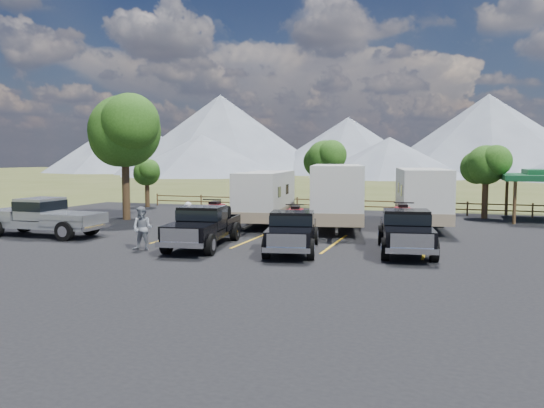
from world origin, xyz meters
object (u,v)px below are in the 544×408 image
(trailer_right, at_px, (422,197))
(trailer_left, at_px, (266,197))
(rig_right, at_px, (406,229))
(trailer_center, at_px, (337,195))
(tree_big_nw, at_px, (124,131))
(rig_left, at_px, (204,225))
(rig_center, at_px, (293,229))
(person_a, at_px, (188,222))
(person_b, at_px, (142,228))
(pickup_silver, at_px, (43,216))

(trailer_right, bearing_deg, trailer_left, -177.38)
(rig_right, bearing_deg, trailer_center, 114.62)
(trailer_right, bearing_deg, trailer_center, -166.90)
(tree_big_nw, relative_size, rig_left, 1.26)
(rig_center, distance_m, person_a, 5.16)
(tree_big_nw, xyz_separation_m, rig_left, (9.24, -7.67, -4.59))
(trailer_right, bearing_deg, rig_left, -140.86)
(trailer_left, height_order, person_b, trailer_left)
(trailer_left, bearing_deg, rig_right, -44.70)
(pickup_silver, bearing_deg, rig_center, 88.65)
(tree_big_nw, bearing_deg, rig_center, -29.37)
(pickup_silver, bearing_deg, person_a, 91.76)
(trailer_center, bearing_deg, tree_big_nw, 168.79)
(pickup_silver, height_order, person_b, pickup_silver)
(trailer_right, bearing_deg, rig_center, -125.20)
(trailer_left, bearing_deg, person_b, -110.20)
(pickup_silver, bearing_deg, trailer_right, 116.74)
(trailer_right, distance_m, pickup_silver, 20.02)
(rig_right, height_order, person_a, rig_right)
(trailer_left, relative_size, person_a, 4.70)
(trailer_center, relative_size, person_b, 5.47)
(trailer_center, height_order, pickup_silver, trailer_center)
(tree_big_nw, xyz_separation_m, person_a, (8.12, -7.06, -4.60))
(person_b, bearing_deg, pickup_silver, 157.94)
(rig_center, xyz_separation_m, person_a, (-5.14, 0.40, 0.04))
(tree_big_nw, distance_m, trailer_left, 10.11)
(tree_big_nw, height_order, trailer_left, tree_big_nw)
(person_a, bearing_deg, rig_left, 109.69)
(trailer_right, distance_m, person_b, 15.64)
(person_a, xyz_separation_m, person_b, (-0.93, -2.29, -0.03))
(trailer_right, distance_m, person_a, 13.37)
(rig_left, height_order, trailer_left, trailer_left)
(trailer_center, relative_size, trailer_right, 1.06)
(rig_right, height_order, trailer_right, trailer_right)
(rig_center, height_order, trailer_right, trailer_right)
(rig_left, xyz_separation_m, person_a, (-1.13, 0.61, -0.02))
(tree_big_nw, distance_m, trailer_right, 18.45)
(rig_left, relative_size, trailer_right, 0.65)
(rig_right, distance_m, trailer_right, 8.16)
(rig_right, height_order, trailer_center, trailer_center)
(rig_center, relative_size, pickup_silver, 0.91)
(pickup_silver, bearing_deg, person_b, 73.44)
(trailer_left, relative_size, person_b, 4.83)
(rig_right, relative_size, person_b, 3.33)
(tree_big_nw, xyz_separation_m, trailer_right, (17.94, 1.98, -3.83))
(rig_center, relative_size, trailer_left, 0.66)
(rig_center, bearing_deg, tree_big_nw, 138.69)
(tree_big_nw, relative_size, rig_center, 1.33)
(trailer_center, distance_m, person_b, 11.49)
(tree_big_nw, distance_m, trailer_center, 14.01)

